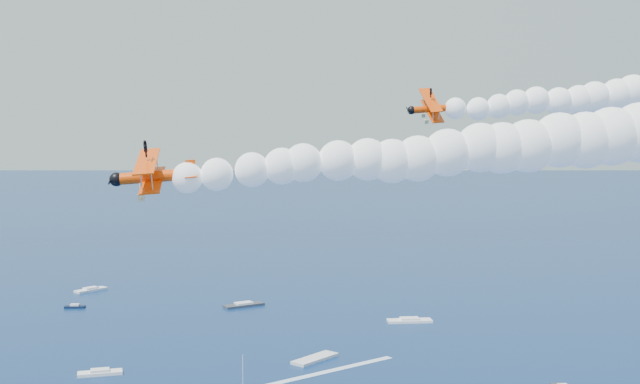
{
  "coord_description": "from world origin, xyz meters",
  "views": [
    {
      "loc": [
        21.21,
        -69.36,
        55.34
      ],
      "look_at": [
        12.79,
        19.08,
        48.06
      ],
      "focal_mm": 46.38,
      "sensor_mm": 36.0,
      "label": 1
    }
  ],
  "objects": [
    {
      "name": "biplane_lead",
      "position": [
        25.65,
        36.87,
        57.34
      ],
      "size": [
        7.96,
        9.66,
        7.64
      ],
      "primitive_type": null,
      "rotation": [
        -0.44,
        0.07,
        3.32
      ],
      "color": "#D63C04"
    },
    {
      "name": "biplane_trail",
      "position": [
        -0.07,
        1.29,
        50.78
      ],
      "size": [
        9.41,
        10.88,
        7.41
      ],
      "primitive_type": null,
      "rotation": [
        -0.22,
        0.07,
        3.34
      ],
      "color": "#F74505"
    },
    {
      "name": "smoke_trail_trail",
      "position": [
        32.16,
        7.94,
        53.31
      ],
      "size": [
        67.96,
        31.81,
        11.97
      ],
      "primitive_type": null,
      "rotation": [
        0.0,
        0.0,
        3.34
      ],
      "color": "white"
    },
    {
      "name": "spectator_boats",
      "position": [
        -8.08,
        106.66,
        0.35
      ],
      "size": [
        240.66,
        185.21,
        0.7
      ],
      "color": "black",
      "rests_on": "ground"
    },
    {
      "name": "boat_wakes",
      "position": [
        -12.22,
        133.56,
        0.03
      ],
      "size": [
        249.43,
        160.22,
        0.04
      ],
      "color": "white",
      "rests_on": "ground"
    }
  ]
}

